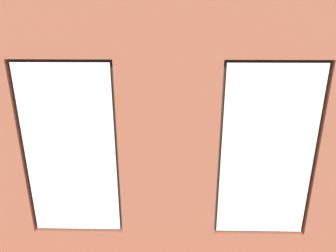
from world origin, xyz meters
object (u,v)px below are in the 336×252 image
table_plant_small (181,145)px  tv_flatscreen (29,139)px  potted_plant_foreground_right (86,101)px  remote_silver (167,156)px  potted_plant_corner_near_left (261,110)px  cup_ceramic (162,152)px  coffee_table (162,156)px  couch_left (278,154)px  couch_by_window (109,215)px  potted_plant_between_couches (218,199)px  media_console (34,171)px  potted_plant_mid_room_small (195,145)px  remote_gray (154,151)px  papasan_chair (172,125)px  candle_jar (141,154)px

table_plant_small → tv_flatscreen: 2.78m
potted_plant_foreground_right → remote_silver: bearing=132.9°
potted_plant_corner_near_left → table_plant_small: bearing=44.5°
cup_ceramic → remote_silver: cup_ceramic is taller
tv_flatscreen → potted_plant_foreground_right: size_ratio=0.68×
coffee_table → couch_left: bearing=-172.9°
couch_by_window → table_plant_small: 2.19m
table_plant_small → potted_plant_between_couches: 1.92m
media_console → potted_plant_between_couches: potted_plant_between_couches is taller
potted_plant_mid_room_small → potted_plant_foreground_right: size_ratio=0.34×
table_plant_small → remote_gray: table_plant_small is taller
couch_by_window → couch_left: size_ratio=1.06×
potted_plant_corner_near_left → cup_ceramic: bearing=42.0°
media_console → potted_plant_mid_room_small: (-3.03, -1.11, 0.07)m
potted_plant_mid_room_small → potted_plant_foreground_right: bearing=-28.0°
remote_gray → potted_plant_corner_near_left: bearing=66.9°
table_plant_small → remote_silver: size_ratio=1.37×
media_console → potted_plant_foreground_right: 2.66m
couch_by_window → couch_left: bearing=-145.4°
potted_plant_between_couches → couch_left: bearing=-126.7°
cup_ceramic → couch_by_window: bearing=69.3°
remote_silver → coffee_table: bearing=-74.0°
couch_left → papasan_chair: 2.60m
couch_left → media_console: (4.65, 0.68, -0.06)m
remote_gray → table_plant_small: bearing=32.9°
couch_left → table_plant_small: 1.97m
coffee_table → potted_plant_corner_near_left: (-2.46, -2.21, 0.29)m
remote_gray → potted_plant_mid_room_small: bearing=63.8°
potted_plant_between_couches → potted_plant_corner_near_left: 4.26m
couch_by_window → potted_plant_between_couches: bearing=-178.1°
candle_jar → potted_plant_foreground_right: potted_plant_foreground_right is taller
cup_ceramic → potted_plant_between_couches: potted_plant_between_couches is taller
couch_left → potted_plant_foreground_right: size_ratio=1.28×
potted_plant_corner_near_left → media_console: bearing=28.4°
couch_left → tv_flatscreen: (4.65, 0.67, 0.57)m
tv_flatscreen → potted_plant_mid_room_small: size_ratio=1.99×
couch_by_window → potted_plant_foreground_right: bearing=-70.9°
remote_gray → media_console: bearing=-139.0°
candle_jar → remote_gray: (-0.23, -0.24, -0.04)m
potted_plant_between_couches → cup_ceramic: bearing=-64.6°
potted_plant_between_couches → table_plant_small: bearing=-76.4°
cup_ceramic → media_console: 2.39m
couch_by_window → potted_plant_mid_room_small: couch_by_window is taller
table_plant_small → potted_plant_foreground_right: size_ratio=0.15×
remote_silver → potted_plant_mid_room_small: size_ratio=0.32×
remote_gray → potted_plant_between_couches: size_ratio=0.19×
media_console → potted_plant_foreground_right: size_ratio=0.82×
potted_plant_mid_room_small → potted_plant_between_couches: (-0.13, 2.43, 0.23)m
potted_plant_mid_room_small → potted_plant_corner_near_left: 2.35m
potted_plant_corner_near_left → papasan_chair: bearing=11.4°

